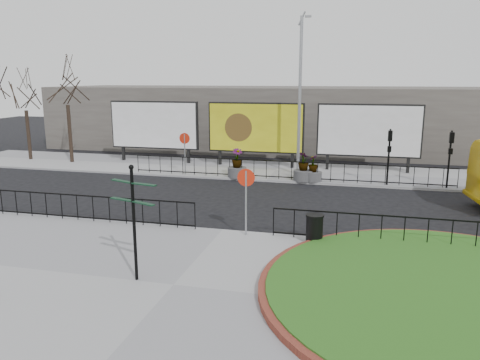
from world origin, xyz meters
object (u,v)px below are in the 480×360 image
(billboard_mid, at_px, (256,128))
(planter_a, at_px, (237,167))
(lamp_post, at_px, (300,94))
(litter_bin, at_px, (314,229))
(planter_b, at_px, (303,171))
(planter_c, at_px, (313,172))
(fingerpost_sign, at_px, (133,212))

(billboard_mid, height_order, planter_a, billboard_mid)
(lamp_post, relative_size, litter_bin, 8.91)
(litter_bin, bearing_deg, lamp_post, 99.70)
(planter_b, bearing_deg, planter_a, -180.00)
(planter_a, xyz_separation_m, planter_c, (4.36, 0.00, -0.10))
(billboard_mid, bearing_deg, lamp_post, -33.25)
(planter_c, bearing_deg, fingerpost_sign, -104.44)
(lamp_post, xyz_separation_m, litter_bin, (2.00, -11.69, -4.18))
(fingerpost_sign, xyz_separation_m, planter_c, (3.69, 14.33, -1.51))
(fingerpost_sign, xyz_separation_m, litter_bin, (4.65, 4.23, -1.49))
(billboard_mid, xyz_separation_m, planter_a, (-0.32, -3.57, -1.87))
(billboard_mid, distance_m, fingerpost_sign, 17.91)
(lamp_post, distance_m, planter_a, 5.52)
(fingerpost_sign, relative_size, planter_c, 2.29)
(billboard_mid, bearing_deg, planter_a, -95.09)
(fingerpost_sign, relative_size, litter_bin, 3.23)
(litter_bin, bearing_deg, billboard_mid, 110.12)
(lamp_post, xyz_separation_m, planter_a, (-3.33, -1.60, -4.10))
(lamp_post, bearing_deg, planter_c, -57.14)
(lamp_post, distance_m, planter_c, 4.61)
(planter_b, bearing_deg, fingerpost_sign, -102.39)
(planter_a, height_order, planter_c, planter_a)
(planter_a, bearing_deg, planter_b, 0.00)
(fingerpost_sign, bearing_deg, planter_c, 96.27)
(litter_bin, xyz_separation_m, planter_b, (-1.51, 10.09, 0.03))
(fingerpost_sign, bearing_deg, lamp_post, 101.25)
(planter_b, bearing_deg, planter_c, 0.00)
(fingerpost_sign, xyz_separation_m, planter_a, (-0.67, 14.33, -1.41))
(billboard_mid, relative_size, litter_bin, 5.98)
(billboard_mid, height_order, planter_c, billboard_mid)
(litter_bin, bearing_deg, planter_b, 98.49)
(fingerpost_sign, height_order, litter_bin, fingerpost_sign)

